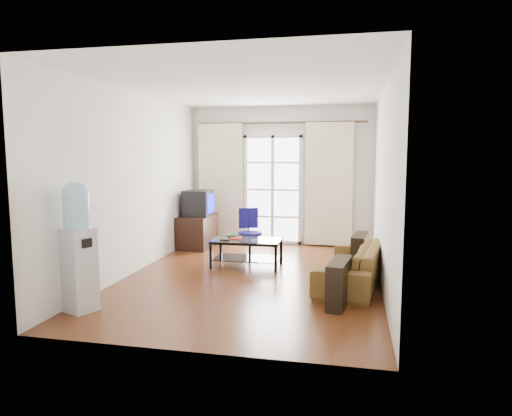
{
  "coord_description": "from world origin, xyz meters",
  "views": [
    {
      "loc": [
        1.39,
        -6.33,
        1.77
      ],
      "look_at": [
        -0.02,
        0.35,
        0.97
      ],
      "focal_mm": 32.0,
      "sensor_mm": 36.0,
      "label": 1
    }
  ],
  "objects_px": {
    "tv_stand": "(197,231)",
    "water_cooler": "(78,244)",
    "task_chair": "(250,243)",
    "crt_tv": "(197,203)",
    "sofa": "(351,265)",
    "coffee_table": "(247,249)"
  },
  "relations": [
    {
      "from": "water_cooler",
      "to": "tv_stand",
      "type": "bearing_deg",
      "value": 111.6
    },
    {
      "from": "sofa",
      "to": "coffee_table",
      "type": "relative_size",
      "value": 1.79
    },
    {
      "from": "coffee_table",
      "to": "tv_stand",
      "type": "distance_m",
      "value": 1.79
    },
    {
      "from": "tv_stand",
      "to": "water_cooler",
      "type": "relative_size",
      "value": 0.57
    },
    {
      "from": "crt_tv",
      "to": "coffee_table",
      "type": "bearing_deg",
      "value": -45.52
    },
    {
      "from": "task_chair",
      "to": "water_cooler",
      "type": "height_order",
      "value": "water_cooler"
    },
    {
      "from": "task_chair",
      "to": "water_cooler",
      "type": "distance_m",
      "value": 3.31
    },
    {
      "from": "coffee_table",
      "to": "crt_tv",
      "type": "bearing_deg",
      "value": 134.58
    },
    {
      "from": "crt_tv",
      "to": "water_cooler",
      "type": "distance_m",
      "value": 3.7
    },
    {
      "from": "sofa",
      "to": "coffee_table",
      "type": "bearing_deg",
      "value": -103.9
    },
    {
      "from": "crt_tv",
      "to": "water_cooler",
      "type": "bearing_deg",
      "value": -91.83
    },
    {
      "from": "sofa",
      "to": "tv_stand",
      "type": "bearing_deg",
      "value": -115.49
    },
    {
      "from": "tv_stand",
      "to": "water_cooler",
      "type": "height_order",
      "value": "water_cooler"
    },
    {
      "from": "sofa",
      "to": "crt_tv",
      "type": "xyz_separation_m",
      "value": [
        -2.89,
        1.94,
        0.58
      ]
    },
    {
      "from": "coffee_table",
      "to": "water_cooler",
      "type": "bearing_deg",
      "value": -119.8
    },
    {
      "from": "sofa",
      "to": "tv_stand",
      "type": "xyz_separation_m",
      "value": [
        -2.89,
        1.93,
        0.04
      ]
    },
    {
      "from": "coffee_table",
      "to": "crt_tv",
      "type": "xyz_separation_m",
      "value": [
        -1.27,
        1.29,
        0.57
      ]
    },
    {
      "from": "crt_tv",
      "to": "task_chair",
      "type": "height_order",
      "value": "crt_tv"
    },
    {
      "from": "tv_stand",
      "to": "crt_tv",
      "type": "bearing_deg",
      "value": 92.96
    },
    {
      "from": "sofa",
      "to": "task_chair",
      "type": "relative_size",
      "value": 2.28
    },
    {
      "from": "coffee_table",
      "to": "tv_stand",
      "type": "height_order",
      "value": "tv_stand"
    },
    {
      "from": "tv_stand",
      "to": "water_cooler",
      "type": "bearing_deg",
      "value": -89.76
    }
  ]
}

